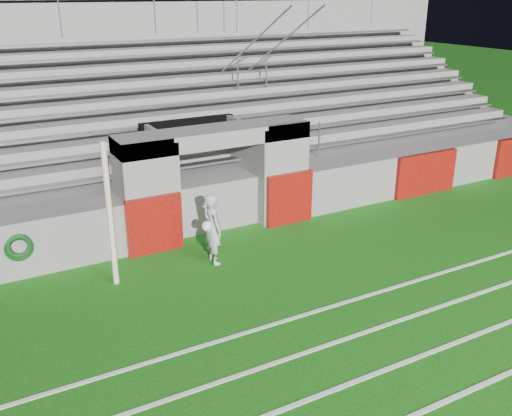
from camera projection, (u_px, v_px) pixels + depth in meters
ground at (290, 288)px, 11.56m from camera, size 90.00×90.00×0.00m
field_post at (110, 216)px, 11.23m from camera, size 0.12×0.12×3.00m
stadium_structure at (154, 134)px, 17.55m from camera, size 26.00×8.48×5.42m
goalkeeper_with_ball at (213, 228)px, 12.38m from camera, size 0.52×0.61×1.61m
hose_coil at (19, 247)px, 11.58m from camera, size 0.57×0.15×0.61m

